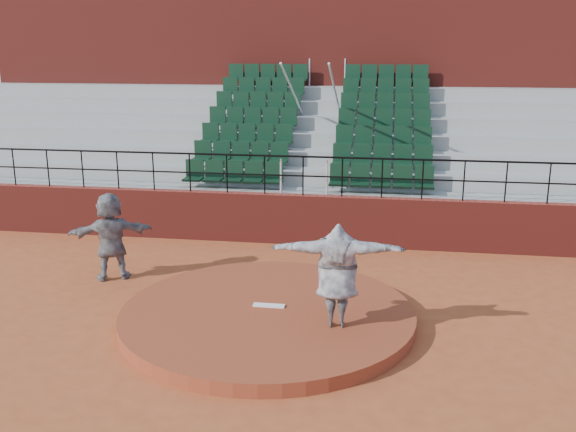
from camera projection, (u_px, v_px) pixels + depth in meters
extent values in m
plane|color=#A54A25|center=(268.00, 322.00, 12.06)|extent=(90.00, 90.00, 0.00)
cylinder|color=brown|center=(268.00, 315.00, 12.03)|extent=(5.50, 5.50, 0.25)
cube|color=white|center=(269.00, 305.00, 12.14)|extent=(0.60, 0.15, 0.03)
cube|color=maroon|center=(303.00, 219.00, 16.67)|extent=(24.00, 0.30, 1.30)
cylinder|color=black|center=(303.00, 157.00, 16.24)|extent=(24.00, 0.05, 0.05)
cylinder|color=black|center=(303.00, 176.00, 16.37)|extent=(24.00, 0.04, 0.04)
cylinder|color=black|center=(14.00, 167.00, 17.56)|extent=(0.04, 0.04, 1.00)
cylinder|color=black|center=(48.00, 168.00, 17.41)|extent=(0.04, 0.04, 1.00)
cylinder|color=black|center=(82.00, 169.00, 17.26)|extent=(0.04, 0.04, 1.00)
cylinder|color=black|center=(118.00, 170.00, 17.11)|extent=(0.04, 0.04, 1.00)
cylinder|color=black|center=(153.00, 171.00, 16.97)|extent=(0.04, 0.04, 1.00)
cylinder|color=black|center=(190.00, 172.00, 16.82)|extent=(0.04, 0.04, 1.00)
cylinder|color=black|center=(227.00, 174.00, 16.67)|extent=(0.04, 0.04, 1.00)
cylinder|color=black|center=(265.00, 175.00, 16.52)|extent=(0.04, 0.04, 1.00)
cylinder|color=black|center=(303.00, 176.00, 16.37)|extent=(0.04, 0.04, 1.00)
cylinder|color=black|center=(342.00, 177.00, 16.22)|extent=(0.04, 0.04, 1.00)
cylinder|color=black|center=(382.00, 178.00, 16.07)|extent=(0.04, 0.04, 1.00)
cylinder|color=black|center=(423.00, 180.00, 15.92)|extent=(0.04, 0.04, 1.00)
cylinder|color=black|center=(464.00, 181.00, 15.78)|extent=(0.04, 0.04, 1.00)
cylinder|color=black|center=(506.00, 182.00, 15.63)|extent=(0.04, 0.04, 1.00)
cylinder|color=black|center=(549.00, 184.00, 15.48)|extent=(0.04, 0.04, 1.00)
cube|color=gray|center=(306.00, 214.00, 17.22)|extent=(24.00, 0.85, 1.30)
cube|color=black|center=(233.00, 175.00, 17.26)|extent=(2.75, 0.48, 0.72)
cube|color=black|center=(381.00, 179.00, 16.67)|extent=(2.75, 0.48, 0.72)
cube|color=gray|center=(310.00, 199.00, 17.98)|extent=(24.00, 0.85, 1.70)
cube|color=black|center=(240.00, 155.00, 17.97)|extent=(2.75, 0.48, 0.72)
cube|color=black|center=(382.00, 158.00, 17.38)|extent=(2.75, 0.48, 0.72)
cube|color=gray|center=(313.00, 186.00, 18.74)|extent=(24.00, 0.85, 2.10)
cube|color=black|center=(246.00, 136.00, 18.67)|extent=(2.75, 0.48, 0.72)
cube|color=black|center=(383.00, 139.00, 18.09)|extent=(2.75, 0.48, 0.72)
cube|color=gray|center=(316.00, 174.00, 19.50)|extent=(24.00, 0.85, 2.50)
cube|color=black|center=(252.00, 119.00, 19.38)|extent=(2.75, 0.48, 0.72)
cube|color=black|center=(384.00, 122.00, 18.80)|extent=(2.75, 0.48, 0.72)
cube|color=gray|center=(319.00, 162.00, 20.26)|extent=(24.00, 0.85, 2.90)
cube|color=black|center=(258.00, 104.00, 20.09)|extent=(2.75, 0.48, 0.72)
cube|color=black|center=(385.00, 105.00, 19.50)|extent=(2.75, 0.48, 0.72)
cube|color=gray|center=(322.00, 152.00, 21.02)|extent=(24.00, 0.85, 3.30)
cube|color=black|center=(263.00, 89.00, 20.80)|extent=(2.75, 0.48, 0.72)
cube|color=black|center=(386.00, 90.00, 20.21)|extent=(2.75, 0.48, 0.72)
cube|color=gray|center=(325.00, 142.00, 21.77)|extent=(24.00, 0.85, 3.70)
cube|color=black|center=(267.00, 75.00, 21.51)|extent=(2.75, 0.48, 0.72)
cube|color=black|center=(386.00, 76.00, 20.92)|extent=(2.75, 0.48, 0.72)
cylinder|color=silver|center=(297.00, 102.00, 19.03)|extent=(0.06, 5.97, 2.46)
cylinder|color=silver|center=(338.00, 103.00, 18.85)|extent=(0.06, 5.97, 2.46)
cube|color=maroon|center=(331.00, 88.00, 23.17)|extent=(24.00, 3.00, 7.10)
imported|color=black|center=(337.00, 275.00, 11.10)|extent=(2.34, 0.81, 1.86)
imported|color=black|center=(111.00, 236.00, 14.06)|extent=(1.90, 1.29, 1.96)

